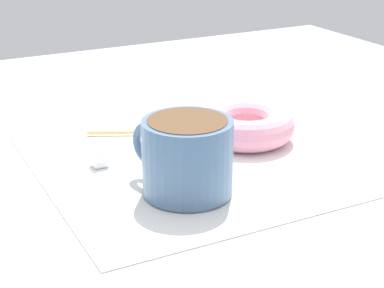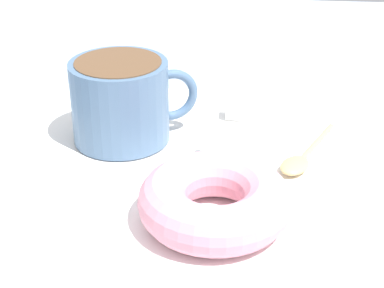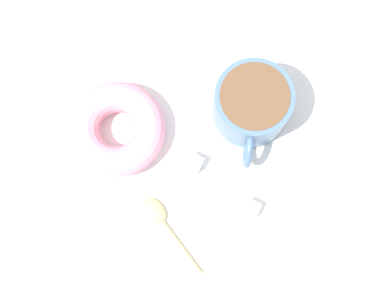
# 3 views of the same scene
# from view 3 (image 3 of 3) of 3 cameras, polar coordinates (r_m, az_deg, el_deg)

# --- Properties ---
(ground_plane) EXTENTS (1.20, 1.20, 0.02)m
(ground_plane) POSITION_cam_3_polar(r_m,az_deg,el_deg) (0.83, -1.00, 0.83)
(ground_plane) COLOR #99A8B7
(napkin) EXTENTS (0.35, 0.35, 0.00)m
(napkin) POSITION_cam_3_polar(r_m,az_deg,el_deg) (0.81, 0.00, -0.28)
(napkin) COLOR white
(napkin) RESTS_ON ground_plane
(coffee_cup) EXTENTS (0.09, 0.12, 0.08)m
(coffee_cup) POSITION_cam_3_polar(r_m,az_deg,el_deg) (0.78, 5.34, 3.43)
(coffee_cup) COLOR slate
(coffee_cup) RESTS_ON napkin
(donut) EXTENTS (0.12, 0.12, 0.04)m
(donut) POSITION_cam_3_polar(r_m,az_deg,el_deg) (0.80, -6.66, 1.32)
(donut) COLOR pink
(donut) RESTS_ON napkin
(spoon) EXTENTS (0.11, 0.06, 0.01)m
(spoon) POSITION_cam_3_polar(r_m,az_deg,el_deg) (0.80, -2.79, -6.75)
(spoon) COLOR #D8B772
(spoon) RESTS_ON napkin
(sugar_cube) EXTENTS (0.02, 0.02, 0.02)m
(sugar_cube) POSITION_cam_3_polar(r_m,az_deg,el_deg) (0.80, 0.24, -1.68)
(sugar_cube) COLOR white
(sugar_cube) RESTS_ON napkin
(sugar_cube_extra) EXTENTS (0.02, 0.02, 0.02)m
(sugar_cube_extra) POSITION_cam_3_polar(r_m,az_deg,el_deg) (0.80, 5.36, -5.70)
(sugar_cube_extra) COLOR white
(sugar_cube_extra) RESTS_ON napkin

